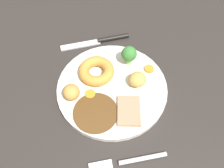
% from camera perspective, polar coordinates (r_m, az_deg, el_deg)
% --- Properties ---
extents(dining_table, '(1.20, 0.84, 0.04)m').
position_cam_1_polar(dining_table, '(0.55, 3.44, -3.31)').
color(dining_table, '#2B2623').
rests_on(dining_table, ground).
extents(dinner_plate, '(0.25, 0.25, 0.01)m').
position_cam_1_polar(dinner_plate, '(0.53, 0.00, -1.01)').
color(dinner_plate, silver).
rests_on(dinner_plate, dining_table).
extents(gravy_pool, '(0.10, 0.10, 0.00)m').
position_cam_1_polar(gravy_pool, '(0.49, -4.10, -7.09)').
color(gravy_pool, '#563819').
rests_on(gravy_pool, dinner_plate).
extents(meat_slice_main, '(0.08, 0.07, 0.01)m').
position_cam_1_polar(meat_slice_main, '(0.49, 4.22, -6.64)').
color(meat_slice_main, tan).
rests_on(meat_slice_main, dinner_plate).
extents(yorkshire_pudding, '(0.08, 0.08, 0.02)m').
position_cam_1_polar(yorkshire_pudding, '(0.53, -3.91, 3.25)').
color(yorkshire_pudding, '#C68938').
rests_on(yorkshire_pudding, dinner_plate).
extents(roast_potato_left, '(0.04, 0.04, 0.03)m').
position_cam_1_polar(roast_potato_left, '(0.50, -10.11, -2.03)').
color(roast_potato_left, '#BC8C42').
rests_on(roast_potato_left, dinner_plate).
extents(roast_potato_right, '(0.04, 0.05, 0.03)m').
position_cam_1_polar(roast_potato_right, '(0.52, 6.35, 1.13)').
color(roast_potato_right, tan).
rests_on(roast_potato_right, dinner_plate).
extents(carrot_coin_front, '(0.02, 0.02, 0.00)m').
position_cam_1_polar(carrot_coin_front, '(0.51, -5.45, -2.48)').
color(carrot_coin_front, orange).
rests_on(carrot_coin_front, dinner_plate).
extents(carrot_coin_back, '(0.02, 0.02, 0.01)m').
position_cam_1_polar(carrot_coin_back, '(0.55, 9.20, 3.71)').
color(carrot_coin_back, orange).
rests_on(carrot_coin_back, dinner_plate).
extents(broccoli_floret, '(0.04, 0.04, 0.05)m').
position_cam_1_polar(broccoli_floret, '(0.54, 4.25, 7.36)').
color(broccoli_floret, '#8CB766').
rests_on(broccoli_floret, dinner_plate).
extents(fork, '(0.03, 0.15, 0.01)m').
position_cam_1_polar(fork, '(0.47, 3.40, -18.75)').
color(fork, silver).
rests_on(fork, dining_table).
extents(knife, '(0.02, 0.19, 0.01)m').
position_cam_1_polar(knife, '(0.63, -2.68, 10.74)').
color(knife, black).
rests_on(knife, dining_table).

